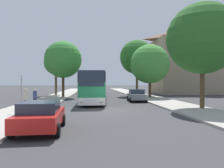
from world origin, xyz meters
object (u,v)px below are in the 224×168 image
Objects in this scene: pedestrian_waiting_near at (35,98)px; parked_car_right_near at (137,95)px; tree_left_far at (56,63)px; tree_right_mid at (202,39)px; bus_stop_sign at (21,89)px; pedestrian_waiting_far at (26,99)px; bus_rear at (92,84)px; tree_right_far at (137,57)px; bus_middle at (91,85)px; tree_right_near at (150,64)px; tree_left_near at (63,60)px; parked_car_left_curb at (41,116)px; bus_front at (92,87)px.

parked_car_right_near is at bearing -69.33° from pedestrian_waiting_near.
tree_left_far is 26.21m from tree_right_mid.
pedestrian_waiting_far is at bearing 88.13° from bus_stop_sign.
pedestrian_waiting_near is (-5.31, -31.98, -0.89)m from bus_rear.
tree_left_far is at bearing -44.32° from parked_car_right_near.
bus_middle is at bearing 165.05° from tree_right_far.
tree_right_near reaches higher than bus_rear.
pedestrian_waiting_far is (0.04, -2.92, 0.06)m from pedestrian_waiting_near.
bus_middle is 1.36× the size of tree_right_near.
tree_right_far is at bearing 128.31° from pedestrian_waiting_far.
tree_left_near is 21.04m from tree_right_mid.
parked_car_right_near is 1.45× the size of bus_stop_sign.
tree_right_mid reaches higher than tree_left_near.
bus_stop_sign is (-2.83, 6.11, 1.10)m from parked_car_left_curb.
parked_car_right_near is 10.74m from tree_right_mid.
bus_stop_sign reaches higher than pedestrian_waiting_near.
pedestrian_waiting_near is (-0.00, 3.94, -0.90)m from bus_stop_sign.
pedestrian_waiting_far is at bearing 109.18° from parked_car_left_curb.
bus_front is at bearing -62.32° from tree_left_near.
pedestrian_waiting_far is at bearing 173.79° from pedestrian_waiting_near.
parked_car_right_near is 0.42× the size of tree_right_far.
bus_front reaches higher than parked_car_left_curb.
parked_car_left_curb is at bearing -111.22° from tree_right_far.
pedestrian_waiting_far is at bearing -99.06° from bus_rear.
pedestrian_waiting_far is (0.03, 1.02, -0.84)m from bus_stop_sign.
tree_right_near is 13.86m from tree_right_mid.
bus_front is 11.29m from tree_right_near.
parked_car_left_curb is 28.85m from tree_right_far.
tree_right_mid reaches higher than bus_front.
tree_left_near is 0.90× the size of tree_right_far.
bus_rear is at bearing 90.87° from bus_front.
bus_front is 1.00× the size of bus_rear.
tree_right_far reaches higher than tree_left_far.
parked_car_left_curb is 28.89m from tree_left_far.
tree_right_far reaches higher than bus_stop_sign.
tree_right_near is at bearing -25.22° from tree_left_far.
pedestrian_waiting_near reaches higher than parked_car_right_near.
bus_middle is at bearing -91.44° from bus_rear.
parked_car_right_near is 13.77m from pedestrian_waiting_far.
tree_left_far reaches higher than bus_stop_sign.
bus_front is 27.46m from bus_rear.
bus_middle is (-0.27, 13.88, 0.03)m from bus_front.
bus_front is at bearing -88.22° from bus_middle.
tree_left_far is 14.22m from tree_right_far.
tree_left_far is at bearing 127.37° from tree_right_mid.
tree_left_near reaches higher than bus_middle.
bus_rear is at bearing 105.44° from tree_right_mid.
bus_rear reaches higher than pedestrian_waiting_far.
parked_car_left_curb is at bearing -117.70° from tree_right_near.
tree_right_near reaches higher than bus_middle.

